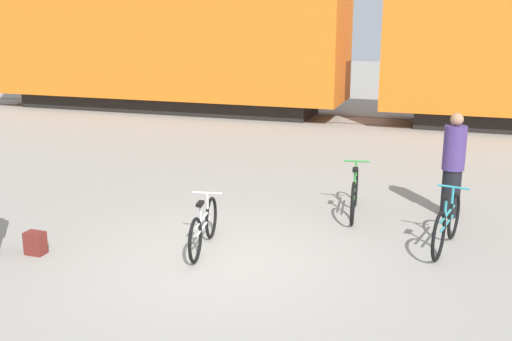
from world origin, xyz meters
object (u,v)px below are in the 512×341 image
object	(u,v)px
bicycle_silver	(204,227)
backpack	(35,243)
bicycle_green	(354,193)
person_in_purple	(453,165)
freight_train	(366,33)
bicycle_teal	(447,224)

from	to	relation	value
bicycle_silver	backpack	world-z (taller)	bicycle_silver
bicycle_green	bicycle_silver	bearing A→B (deg)	-128.59
bicycle_silver	person_in_purple	size ratio (longest dim) A/B	0.90
freight_train	backpack	distance (m)	13.72
bicycle_teal	backpack	world-z (taller)	bicycle_teal
bicycle_teal	person_in_purple	size ratio (longest dim) A/B	0.95
bicycle_teal	backpack	distance (m)	6.08
freight_train	bicycle_green	world-z (taller)	freight_train
bicycle_silver	backpack	bearing A→B (deg)	-156.71
freight_train	bicycle_teal	world-z (taller)	freight_train
person_in_purple	bicycle_green	bearing A→B (deg)	155.56
bicycle_teal	bicycle_green	size ratio (longest dim) A/B	0.96
bicycle_silver	bicycle_green	distance (m)	2.98
freight_train	person_in_purple	xyz separation A→B (m)	(3.00, -9.39, -1.96)
bicycle_green	person_in_purple	world-z (taller)	person_in_purple
bicycle_teal	person_in_purple	world-z (taller)	person_in_purple
freight_train	bicycle_silver	bearing A→B (deg)	-92.10
person_in_purple	backpack	bearing A→B (deg)	172.09
freight_train	bicycle_silver	world-z (taller)	freight_train
bicycle_green	bicycle_teal	bearing A→B (deg)	-36.30
freight_train	bicycle_silver	size ratio (longest dim) A/B	17.11
freight_train	bicycle_teal	size ratio (longest dim) A/B	16.15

